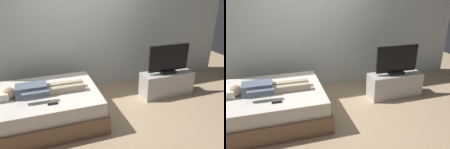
% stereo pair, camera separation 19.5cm
% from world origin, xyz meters
% --- Properties ---
extents(ground_plane, '(10.00, 10.00, 0.00)m').
position_xyz_m(ground_plane, '(0.00, 0.00, 0.00)').
color(ground_plane, tan).
extents(back_wall, '(6.40, 0.10, 2.80)m').
position_xyz_m(back_wall, '(0.40, 1.41, 1.40)').
color(back_wall, silver).
rests_on(back_wall, ground).
extents(bed, '(1.99, 1.50, 0.54)m').
position_xyz_m(bed, '(-0.99, 0.22, 0.26)').
color(bed, brown).
rests_on(bed, ground).
extents(person, '(1.26, 0.46, 0.18)m').
position_xyz_m(person, '(-0.96, 0.16, 0.62)').
color(person, slate).
rests_on(person, bed).
extents(remote, '(0.15, 0.04, 0.02)m').
position_xyz_m(remote, '(-0.81, -0.24, 0.55)').
color(remote, black).
rests_on(remote, bed).
extents(tv_stand, '(1.10, 0.40, 0.50)m').
position_xyz_m(tv_stand, '(1.57, 0.38, 0.25)').
color(tv_stand, '#B7B2AD').
rests_on(tv_stand, ground).
extents(tv, '(0.88, 0.20, 0.59)m').
position_xyz_m(tv, '(1.57, 0.38, 0.78)').
color(tv, black).
rests_on(tv, tv_stand).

